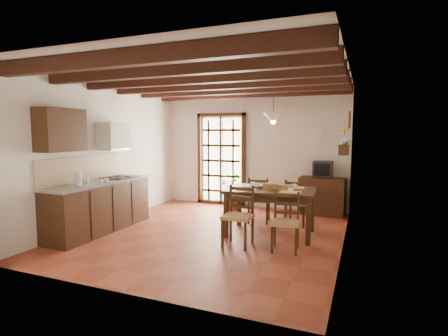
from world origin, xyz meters
The scene contains 25 objects.
ground_plane centered at (0.00, 0.00, 0.00)m, with size 5.00×5.00×0.00m, color brown.
room_shell centered at (0.00, 0.00, 1.82)m, with size 4.52×5.02×2.81m.
ceiling_beams centered at (0.00, 0.00, 2.69)m, with size 4.50×4.34×0.20m.
french_door centered at (-0.80, 2.45, 1.18)m, with size 1.26×0.11×2.32m.
kitchen_counter centered at (-1.96, -0.60, 0.47)m, with size 0.64×2.25×1.38m.
upper_cabinet centered at (-2.08, -1.30, 1.85)m, with size 0.35×0.80×0.70m, color #321D0F.
range_hood centered at (-2.05, -0.05, 1.73)m, with size 0.38×0.60×0.54m.
counter_items centered at (-1.95, -0.51, 0.96)m, with size 0.50×1.43×0.25m.
dining_table centered at (1.01, 0.36, 0.72)m, with size 1.57×1.07×0.82m.
chair_near_left centered at (0.68, -0.44, 0.30)m, with size 0.45×0.43×0.96m.
chair_near_right centered at (1.43, -0.39, 0.28)m, with size 0.45×0.44×0.90m.
chair_far_left centered at (0.58, 1.10, 0.29)m, with size 0.48×0.46×0.92m.
chair_far_right centered at (1.33, 1.15, 0.28)m, with size 0.45×0.44×0.90m.
table_setting centered at (1.01, 0.36, 0.92)m, with size 1.10×0.73×0.10m.
table_bowl centered at (0.73, 0.39, 0.85)m, with size 0.22×0.22×0.05m, color white.
sideboard centered at (1.69, 2.23, 0.41)m, with size 0.97×0.44×0.82m, color #321D0F.
crt_tv centered at (1.69, 2.22, 1.01)m, with size 0.41×0.38×0.34m.
fuse_box centered at (1.50, 2.48, 1.75)m, with size 0.25×0.03×0.32m, color white.
plant_pot centered at (-0.31, 1.96, 0.11)m, with size 0.35×0.35×0.21m, color maroon.
potted_plant centered at (-0.31, 1.96, 0.57)m, with size 1.62×1.39×1.80m, color #144C19.
wall_shelf centered at (2.14, 1.60, 1.51)m, with size 0.20×0.42×0.20m.
shelf_vase centered at (2.14, 1.60, 1.65)m, with size 0.15×0.15×0.15m, color #B2BFB2.
shelf_flowers centered at (2.14, 1.60, 1.86)m, with size 0.14×0.14×0.36m.
framed_picture centered at (2.22, 1.60, 2.05)m, with size 0.03×0.32×0.32m.
pendant_lamp centered at (1.01, 0.46, 2.08)m, with size 0.36×0.36×0.84m.
Camera 1 is at (2.51, -5.58, 1.82)m, focal length 28.00 mm.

